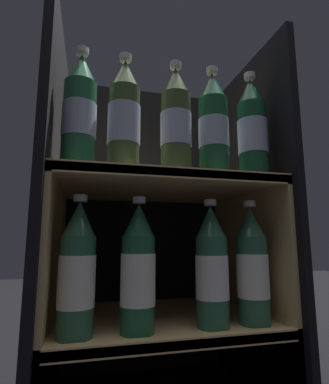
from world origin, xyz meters
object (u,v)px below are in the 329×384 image
(bottle_upper_front_0, at_px, (79,113))
(bottle_lower_front_0, at_px, (77,272))
(bottle_upper_front_3, at_px, (213,126))
(bottle_lower_front_2, at_px, (212,268))
(bottle_upper_front_4, at_px, (252,131))
(bottle_lower_front_3, at_px, (252,268))
(bottle_upper_front_1, at_px, (124,118))
(bottle_lower_front_1, at_px, (138,271))
(bottle_upper_front_2, at_px, (176,123))

(bottle_upper_front_0, xyz_separation_m, bottle_lower_front_0, (0.01, 0.00, -0.34))
(bottle_upper_front_3, bearing_deg, bottle_lower_front_2, -180.00)
(bottle_upper_front_3, bearing_deg, bottle_upper_front_4, -0.00)
(bottle_lower_front_2, xyz_separation_m, bottle_lower_front_3, (0.10, -0.00, -0.00))
(bottle_upper_front_1, distance_m, bottle_lower_front_2, 0.40)
(bottle_upper_front_0, height_order, bottle_lower_front_1, bottle_upper_front_0)
(bottle_upper_front_4, bearing_deg, bottle_upper_front_2, 180.00)
(bottle_upper_front_2, bearing_deg, bottle_upper_front_4, -0.00)
(bottle_upper_front_2, bearing_deg, bottle_lower_front_3, -0.00)
(bottle_upper_front_3, bearing_deg, bottle_upper_front_1, -180.00)
(bottle_upper_front_0, distance_m, bottle_lower_front_3, 0.53)
(bottle_lower_front_0, distance_m, bottle_lower_front_1, 0.13)
(bottle_upper_front_1, distance_m, bottle_lower_front_0, 0.35)
(bottle_upper_front_0, height_order, bottle_lower_front_3, bottle_upper_front_0)
(bottle_upper_front_0, bearing_deg, bottle_lower_front_1, 0.00)
(bottle_upper_front_3, xyz_separation_m, bottle_lower_front_3, (0.09, -0.00, -0.34))
(bottle_upper_front_1, bearing_deg, bottle_lower_front_0, 180.00)
(bottle_lower_front_0, height_order, bottle_lower_front_1, same)
(bottle_upper_front_1, height_order, bottle_upper_front_4, same)
(bottle_upper_front_3, distance_m, bottle_upper_front_4, 0.11)
(bottle_upper_front_0, relative_size, bottle_lower_front_2, 1.00)
(bottle_upper_front_0, xyz_separation_m, bottle_upper_front_2, (0.22, 0.00, -0.00))
(bottle_lower_front_0, bearing_deg, bottle_upper_front_4, -0.00)
(bottle_lower_front_0, distance_m, bottle_lower_front_2, 0.30)
(bottle_upper_front_4, relative_size, bottle_lower_front_0, 1.00)
(bottle_upper_front_4, height_order, bottle_lower_front_1, bottle_upper_front_4)
(bottle_upper_front_2, bearing_deg, bottle_lower_front_0, 180.00)
(bottle_lower_front_1, xyz_separation_m, bottle_lower_front_3, (0.27, -0.00, 0.00))
(bottle_upper_front_0, xyz_separation_m, bottle_lower_front_1, (0.14, 0.00, -0.34))
(bottle_lower_front_0, xyz_separation_m, bottle_lower_front_1, (0.13, -0.00, -0.00))
(bottle_upper_front_2, relative_size, bottle_upper_front_3, 1.00)
(bottle_lower_front_0, bearing_deg, bottle_upper_front_3, 0.00)
(bottle_upper_front_1, distance_m, bottle_upper_front_2, 0.12)
(bottle_upper_front_0, height_order, bottle_lower_front_0, bottle_upper_front_0)
(bottle_upper_front_2, xyz_separation_m, bottle_upper_front_4, (0.20, -0.00, -0.00))
(bottle_upper_front_2, relative_size, bottle_lower_front_1, 1.00)
(bottle_upper_front_0, height_order, bottle_upper_front_2, same)
(bottle_lower_front_2, relative_size, bottle_lower_front_3, 1.00)
(bottle_upper_front_0, bearing_deg, bottle_lower_front_0, 0.00)
(bottle_upper_front_2, distance_m, bottle_lower_front_2, 0.35)
(bottle_upper_front_1, relative_size, bottle_upper_front_2, 1.00)
(bottle_upper_front_0, relative_size, bottle_lower_front_1, 1.00)
(bottle_lower_front_3, bearing_deg, bottle_upper_front_4, 0.00)
(bottle_upper_front_1, bearing_deg, bottle_upper_front_2, 0.00)
(bottle_lower_front_3, bearing_deg, bottle_lower_front_1, 180.00)
(bottle_upper_front_4, bearing_deg, bottle_lower_front_0, 180.00)
(bottle_lower_front_2, bearing_deg, bottle_upper_front_4, -0.00)
(bottle_upper_front_4, distance_m, bottle_lower_front_2, 0.36)
(bottle_upper_front_1, relative_size, bottle_upper_front_4, 1.00)
(bottle_lower_front_1, xyz_separation_m, bottle_lower_front_2, (0.17, 0.00, 0.00))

